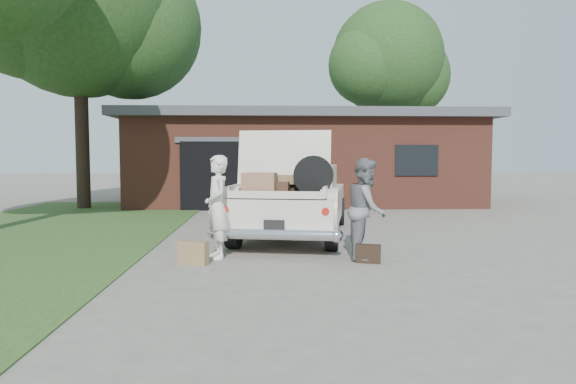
{
  "coord_description": "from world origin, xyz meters",
  "views": [
    {
      "loc": [
        -0.4,
        -8.44,
        1.73
      ],
      "look_at": [
        0.0,
        0.6,
        1.1
      ],
      "focal_mm": 32.0,
      "sensor_mm": 36.0,
      "label": 1
    }
  ],
  "objects": [
    {
      "name": "tree_right",
      "position": [
        5.43,
        15.74,
        6.05
      ],
      "size": [
        5.98,
        5.2,
        8.92
      ],
      "color": "#38281E",
      "rests_on": "ground"
    },
    {
      "name": "ground",
      "position": [
        0.0,
        0.0,
        0.0
      ],
      "size": [
        90.0,
        90.0,
        0.0
      ],
      "primitive_type": "plane",
      "color": "gray",
      "rests_on": "ground"
    },
    {
      "name": "suitcase_right",
      "position": [
        1.27,
        -0.28,
        0.15
      ],
      "size": [
        0.41,
        0.23,
        0.31
      ],
      "primitive_type": "cube",
      "rotation": [
        0.0,
        0.0,
        -0.29
      ],
      "color": "black",
      "rests_on": "ground"
    },
    {
      "name": "sedan",
      "position": [
        0.23,
        2.7,
        0.79
      ],
      "size": [
        3.02,
        5.67,
        2.22
      ],
      "rotation": [
        0.0,
        0.0,
        -0.18
      ],
      "color": "beige",
      "rests_on": "ground"
    },
    {
      "name": "house",
      "position": [
        0.98,
        11.47,
        1.67
      ],
      "size": [
        12.8,
        7.8,
        3.3
      ],
      "color": "brown",
      "rests_on": "ground"
    },
    {
      "name": "grass_strip",
      "position": [
        -5.5,
        3.0,
        0.01
      ],
      "size": [
        6.0,
        16.0,
        0.02
      ],
      "primitive_type": "cube",
      "color": "#2D4C1E",
      "rests_on": "ground"
    },
    {
      "name": "woman_left",
      "position": [
        -1.22,
        0.23,
        0.88
      ],
      "size": [
        0.6,
        0.74,
        1.75
      ],
      "primitive_type": "imported",
      "rotation": [
        0.0,
        0.0,
        -1.24
      ],
      "color": "silver",
      "rests_on": "ground"
    },
    {
      "name": "tree_back",
      "position": [
        -6.35,
        8.88,
        6.6
      ],
      "size": [
        7.44,
        6.47,
        10.12
      ],
      "color": "#38281E",
      "rests_on": "ground"
    },
    {
      "name": "woman_right",
      "position": [
        1.3,
        0.05,
        0.85
      ],
      "size": [
        0.84,
        0.97,
        1.7
      ],
      "primitive_type": "imported",
      "rotation": [
        0.0,
        0.0,
        1.3
      ],
      "color": "slate",
      "rests_on": "ground"
    },
    {
      "name": "suitcase_left",
      "position": [
        -1.56,
        -0.27,
        0.19
      ],
      "size": [
        0.51,
        0.33,
        0.38
      ],
      "primitive_type": "cube",
      "rotation": [
        0.0,
        0.0,
        -0.4
      ],
      "color": "#93724B",
      "rests_on": "ground"
    }
  ]
}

